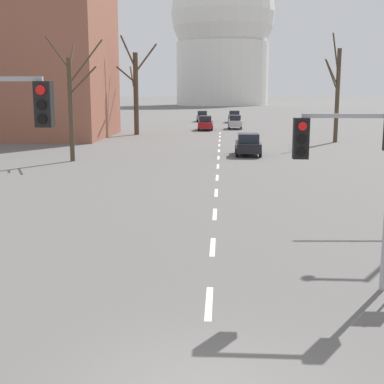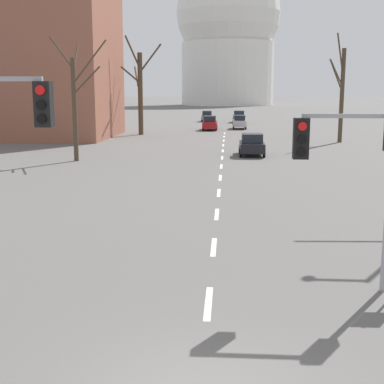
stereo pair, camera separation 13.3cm
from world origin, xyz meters
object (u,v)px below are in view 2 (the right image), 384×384
(traffic_signal_near_right, at_px, (359,152))
(sedan_near_left, at_px, (239,117))
(sedan_far_left, at_px, (207,116))
(sedan_far_right, at_px, (252,145))
(sedan_mid_centre, at_px, (210,123))
(sedan_near_right, at_px, (240,122))

(traffic_signal_near_right, bearing_deg, sedan_near_left, 91.18)
(traffic_signal_near_right, relative_size, sedan_far_left, 1.14)
(sedan_far_right, bearing_deg, traffic_signal_near_right, -87.36)
(traffic_signal_near_right, distance_m, sedan_near_left, 69.37)
(sedan_mid_centre, relative_size, sedan_far_left, 1.12)
(sedan_near_right, relative_size, sedan_far_right, 1.07)
(traffic_signal_near_right, height_order, sedan_near_right, traffic_signal_near_right)
(sedan_near_left, xyz_separation_m, sedan_far_left, (-4.90, 2.11, -0.05))
(sedan_mid_centre, bearing_deg, sedan_far_right, -81.15)
(sedan_near_right, bearing_deg, sedan_far_right, -89.28)
(sedan_near_right, bearing_deg, traffic_signal_near_right, -88.33)
(sedan_near_left, distance_m, sedan_far_left, 5.34)
(traffic_signal_near_right, distance_m, sedan_far_left, 71.75)
(sedan_near_left, distance_m, sedan_mid_centre, 16.50)
(traffic_signal_near_right, height_order, sedan_near_left, traffic_signal_near_right)
(traffic_signal_near_right, xyz_separation_m, sedan_far_right, (-1.27, 27.47, -2.58))
(sedan_near_right, xyz_separation_m, sedan_far_left, (-4.72, 15.86, -0.04))
(traffic_signal_near_right, height_order, sedan_far_left, traffic_signal_near_right)
(sedan_near_left, bearing_deg, sedan_far_right, -89.77)
(sedan_far_left, xyz_separation_m, sedan_far_right, (5.07, -43.95, -0.01))
(sedan_mid_centre, height_order, sedan_far_left, sedan_mid_centre)
(sedan_near_left, height_order, sedan_mid_centre, sedan_near_left)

